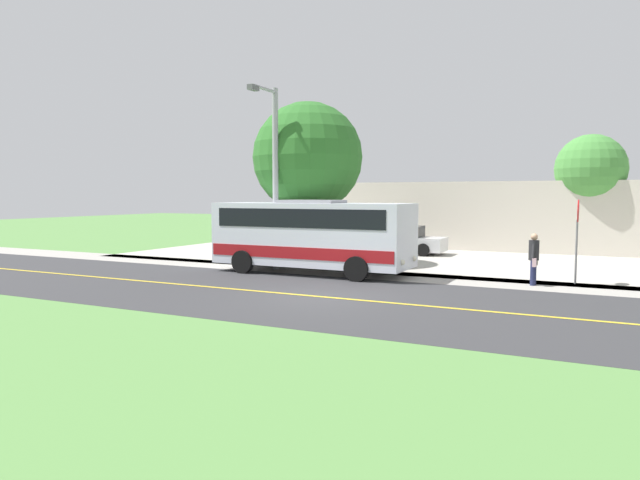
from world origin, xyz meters
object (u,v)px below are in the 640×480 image
(stop_sign, at_px, (577,227))
(tree_curbside, at_px, (308,158))
(commercial_building, at_px, (496,214))
(pedestrian_with_bags, at_px, (534,257))
(shuttle_bus_front, at_px, (312,233))
(tree_lot_edge, at_px, (591,169))
(parked_car_near, at_px, (401,240))
(street_light_pole, at_px, (274,170))

(stop_sign, distance_m, tree_curbside, 11.42)
(commercial_building, bearing_deg, pedestrian_with_bags, 13.71)
(shuttle_bus_front, xyz_separation_m, tree_lot_edge, (-12.86, 9.40, 2.79))
(parked_car_near, relative_size, tree_lot_edge, 0.72)
(stop_sign, bearing_deg, tree_curbside, -96.73)
(street_light_pole, height_order, tree_lot_edge, street_light_pole)
(tree_curbside, height_order, tree_lot_edge, tree_curbside)
(street_light_pole, height_order, commercial_building, street_light_pole)
(shuttle_bus_front, relative_size, stop_sign, 2.72)
(pedestrian_with_bags, xyz_separation_m, stop_sign, (-0.89, 1.27, 1.02))
(shuttle_bus_front, xyz_separation_m, parked_car_near, (-8.77, 0.69, -0.88))
(shuttle_bus_front, distance_m, street_light_pole, 3.16)
(shuttle_bus_front, xyz_separation_m, pedestrian_with_bags, (-0.67, 8.05, -0.63))
(street_light_pole, xyz_separation_m, parked_car_near, (-8.45, 2.60, -3.38))
(pedestrian_with_bags, bearing_deg, stop_sign, 124.81)
(shuttle_bus_front, height_order, commercial_building, commercial_building)
(pedestrian_with_bags, relative_size, commercial_building, 0.08)
(parked_car_near, height_order, tree_lot_edge, tree_lot_edge)
(shuttle_bus_front, xyz_separation_m, stop_sign, (-1.56, 9.33, 0.39))
(parked_car_near, bearing_deg, street_light_pole, -17.13)
(parked_car_near, xyz_separation_m, commercial_building, (-8.09, 3.41, 1.20))
(street_light_pole, bearing_deg, commercial_building, 160.02)
(pedestrian_with_bags, distance_m, street_light_pole, 10.44)
(pedestrian_with_bags, distance_m, tree_curbside, 10.66)
(street_light_pole, relative_size, parked_car_near, 1.65)
(pedestrian_with_bags, relative_size, parked_car_near, 0.40)
(pedestrian_with_bags, height_order, stop_sign, stop_sign)
(shuttle_bus_front, relative_size, pedestrian_with_bags, 4.48)
(shuttle_bus_front, bearing_deg, stop_sign, 99.49)
(tree_lot_edge, relative_size, commercial_building, 0.28)
(pedestrian_with_bags, distance_m, parked_car_near, 10.95)
(commercial_building, bearing_deg, tree_curbside, -22.46)
(stop_sign, xyz_separation_m, tree_curbside, (-1.30, -11.01, 2.72))
(pedestrian_with_bags, height_order, street_light_pole, street_light_pole)
(shuttle_bus_front, distance_m, tree_curbside, 4.55)
(shuttle_bus_front, bearing_deg, parked_car_near, 175.47)
(street_light_pole, height_order, parked_car_near, street_light_pole)
(tree_lot_edge, bearing_deg, stop_sign, -0.39)
(shuttle_bus_front, distance_m, pedestrian_with_bags, 8.11)
(parked_car_near, distance_m, tree_lot_edge, 10.30)
(tree_curbside, distance_m, tree_lot_edge, 14.93)
(street_light_pole, bearing_deg, tree_lot_edge, 137.93)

